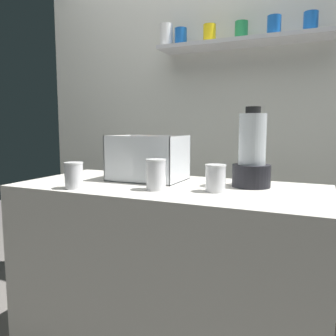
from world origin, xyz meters
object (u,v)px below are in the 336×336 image
juice_cup_pomegranate_far_left (74,177)px  juice_cup_orange_left (157,177)px  juice_cup_beet_middle (215,180)px  blender_pitcher (252,156)px  carrot_display_bin (148,167)px

juice_cup_pomegranate_far_left → juice_cup_orange_left: 0.36m
juice_cup_beet_middle → juice_cup_orange_left: bearing=-165.1°
blender_pitcher → juice_cup_pomegranate_far_left: 0.79m
juice_cup_orange_left → juice_cup_pomegranate_far_left: bearing=-161.4°
blender_pitcher → juice_cup_beet_middle: size_ratio=3.12×
blender_pitcher → juice_cup_pomegranate_far_left: bearing=-152.6°
blender_pitcher → juice_cup_beet_middle: 0.23m
juice_cup_pomegranate_far_left → juice_cup_beet_middle: size_ratio=1.01×
carrot_display_bin → juice_cup_pomegranate_far_left: (-0.18, -0.34, -0.02)m
juice_cup_pomegranate_far_left → blender_pitcher: bearing=27.4°
carrot_display_bin → juice_cup_pomegranate_far_left: bearing=-118.1°
blender_pitcher → juice_cup_orange_left: size_ratio=2.69×
juice_cup_orange_left → juice_cup_beet_middle: juice_cup_orange_left is taller
juice_cup_pomegranate_far_left → juice_cup_beet_middle: bearing=17.1°
carrot_display_bin → juice_cup_beet_middle: (0.40, -0.16, -0.02)m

